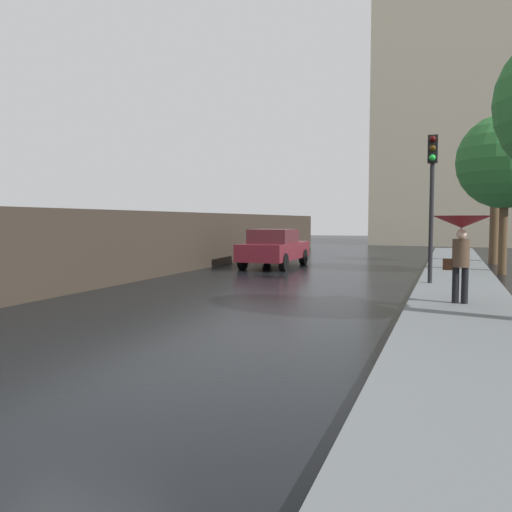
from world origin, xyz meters
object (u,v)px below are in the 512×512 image
car_maroon_mid_road (274,248)px  pedestrian_with_umbrella_near (461,231)px  traffic_light (432,181)px  street_tree_mid (496,166)px  street_tree_far (505,162)px

car_maroon_mid_road → pedestrian_with_umbrella_near: bearing=128.8°
traffic_light → pedestrian_with_umbrella_near: bearing=-78.6°
pedestrian_with_umbrella_near → traffic_light: bearing=103.1°
traffic_light → street_tree_mid: size_ratio=0.76×
traffic_light → car_maroon_mid_road: bearing=142.4°
car_maroon_mid_road → street_tree_mid: (8.39, 4.59, 3.41)m
car_maroon_mid_road → traffic_light: (6.11, -4.71, 2.19)m
traffic_light → street_tree_far: size_ratio=0.74×
pedestrian_with_umbrella_near → street_tree_far: street_tree_far is taller
street_tree_mid → traffic_light: bearing=-103.8°
pedestrian_with_umbrella_near → street_tree_mid: street_tree_mid is taller
car_maroon_mid_road → street_tree_far: size_ratio=0.81×
street_tree_mid → street_tree_far: bearing=-90.7°
car_maroon_mid_road → street_tree_far: (8.34, -0.06, 3.10)m
street_tree_far → pedestrian_with_umbrella_near: bearing=-100.4°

